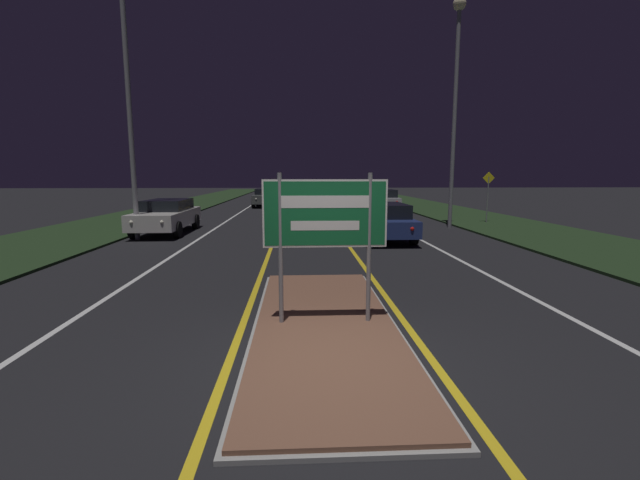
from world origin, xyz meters
TOP-DOWN VIEW (x-y plane):
  - ground_plane at (0.00, 0.00)m, footprint 160.00×160.00m
  - median_island at (0.00, 1.47)m, footprint 2.27×6.51m
  - verge_left at (-9.50, 20.00)m, footprint 5.00×100.00m
  - verge_right at (9.50, 20.00)m, footprint 5.00×100.00m
  - centre_line_yellow_left at (-1.32, 25.00)m, footprint 0.12×70.00m
  - centre_line_yellow_right at (1.32, 25.00)m, footprint 0.12×70.00m
  - lane_line_white_left at (-4.20, 25.00)m, footprint 0.12×70.00m
  - lane_line_white_right at (4.20, 25.00)m, footprint 0.12×70.00m
  - edge_line_white_left at (-7.20, 25.00)m, footprint 0.10×70.00m
  - edge_line_white_right at (7.20, 25.00)m, footprint 0.10×70.00m
  - highway_sign at (0.00, 1.47)m, footprint 1.92×0.07m
  - streetlight_left_near at (-6.50, 11.31)m, footprint 0.52×0.52m
  - streetlight_right_near at (6.60, 14.28)m, footprint 0.56×0.56m
  - car_receding_0 at (2.75, 10.87)m, footprint 1.95×4.71m
  - car_receding_1 at (5.58, 24.85)m, footprint 1.89×4.17m
  - car_approaching_0 at (-5.91, 13.12)m, footprint 1.91×4.85m
  - car_approaching_1 at (-2.87, 28.49)m, footprint 1.95×4.70m
  - warning_sign at (9.04, 15.85)m, footprint 0.60×0.06m

SIDE VIEW (x-z plane):
  - ground_plane at x=0.00m, z-range 0.00..0.00m
  - centre_line_yellow_left at x=-1.32m, z-range 0.00..0.01m
  - centre_line_yellow_right at x=1.32m, z-range 0.00..0.01m
  - lane_line_white_left at x=-4.20m, z-range 0.00..0.01m
  - lane_line_white_right at x=4.20m, z-range 0.00..0.01m
  - edge_line_white_left at x=-7.20m, z-range 0.00..0.01m
  - edge_line_white_right at x=7.20m, z-range 0.00..0.01m
  - verge_left at x=-9.50m, z-range 0.00..0.08m
  - verge_right at x=9.50m, z-range 0.00..0.08m
  - median_island at x=0.00m, z-range -0.01..0.09m
  - car_receding_0 at x=2.75m, z-range 0.04..1.41m
  - car_approaching_1 at x=-2.87m, z-range 0.05..1.43m
  - car_receding_1 at x=5.58m, z-range 0.03..1.46m
  - car_approaching_0 at x=-5.91m, z-range 0.05..1.45m
  - warning_sign at x=9.04m, z-range 0.33..2.83m
  - highway_sign at x=0.00m, z-range 0.55..2.89m
  - streetlight_right_near at x=6.60m, z-range 1.58..11.57m
  - streetlight_left_near at x=-6.50m, z-range 1.38..12.55m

